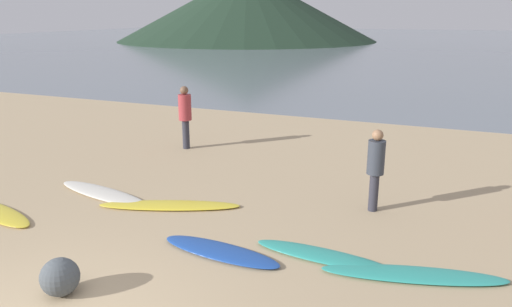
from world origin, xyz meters
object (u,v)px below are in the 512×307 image
(surfboard_2, at_px, (169,205))
(surfboard_5, at_px, (413,275))
(surfboard_3, at_px, (220,251))
(person_2, at_px, (376,164))
(surfboard_4, at_px, (322,255))
(beach_rock_near, at_px, (60,277))
(surfboard_1, at_px, (103,193))
(person_0, at_px, (185,112))

(surfboard_2, xyz_separation_m, surfboard_5, (4.54, -0.88, 0.00))
(surfboard_3, bearing_deg, surfboard_2, 149.35)
(surfboard_3, distance_m, person_2, 3.34)
(surfboard_3, bearing_deg, surfboard_4, 24.10)
(surfboard_5, bearing_deg, beach_rock_near, -166.84)
(surfboard_1, distance_m, surfboard_3, 3.57)
(surfboard_1, bearing_deg, beach_rock_near, -47.13)
(surfboard_4, xyz_separation_m, person_2, (0.39, 2.15, 0.88))
(surfboard_3, relative_size, surfboard_5, 0.80)
(person_0, bearing_deg, beach_rock_near, -118.00)
(person_2, bearing_deg, beach_rock_near, -33.44)
(beach_rock_near, bearing_deg, surfboard_4, 38.10)
(surfboard_3, relative_size, person_2, 1.31)
(surfboard_2, distance_m, surfboard_5, 4.62)
(surfboard_3, xyz_separation_m, surfboard_4, (1.48, 0.48, -0.00))
(surfboard_5, relative_size, person_2, 1.65)
(surfboard_2, relative_size, beach_rock_near, 5.31)
(person_0, xyz_separation_m, person_2, (5.43, -2.44, -0.09))
(surfboard_1, bearing_deg, surfboard_2, 10.78)
(surfboard_1, bearing_deg, surfboard_5, 3.29)
(surfboard_4, bearing_deg, surfboard_2, 169.58)
(person_2, bearing_deg, surfboard_5, 26.25)
(surfboard_1, bearing_deg, person_2, 25.79)
(surfboard_5, height_order, beach_rock_near, beach_rock_near)
(surfboard_4, xyz_separation_m, beach_rock_near, (-2.90, -2.28, 0.22))
(surfboard_1, xyz_separation_m, person_0, (-0.25, 3.74, 0.96))
(surfboard_2, bearing_deg, surfboard_4, -35.69)
(surfboard_2, relative_size, person_0, 1.58)
(surfboard_2, xyz_separation_m, beach_rock_near, (0.31, -3.10, 0.22))
(person_0, bearing_deg, surfboard_2, -109.35)
(surfboard_1, distance_m, beach_rock_near, 3.66)
(surfboard_2, bearing_deg, person_0, 94.69)
(surfboard_3, xyz_separation_m, surfboard_5, (2.81, 0.42, -0.00))
(surfboard_2, distance_m, person_2, 3.94)
(surfboard_5, distance_m, person_2, 2.55)
(person_2, bearing_deg, surfboard_1, -72.74)
(surfboard_5, bearing_deg, surfboard_3, 173.97)
(surfboard_2, bearing_deg, beach_rock_near, -105.60)
(surfboard_4, relative_size, person_2, 1.38)
(surfboard_1, bearing_deg, surfboard_3, -10.11)
(surfboard_4, height_order, surfboard_5, surfboard_5)
(surfboard_2, distance_m, surfboard_4, 3.32)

